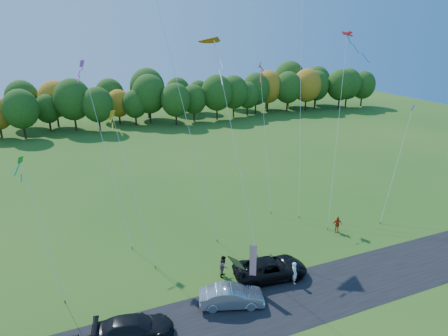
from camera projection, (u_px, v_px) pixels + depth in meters
name	position (u px, v px, depth m)	size (l,w,h in m)	color
ground	(253.00, 273.00, 31.86)	(160.00, 160.00, 0.00)	#215616
asphalt_strip	(279.00, 303.00, 28.39)	(90.00, 6.00, 0.01)	black
tree_line	(128.00, 126.00, 79.62)	(116.00, 12.00, 10.00)	#1E4711
black_suv	(270.00, 268.00, 31.12)	(2.67, 5.79, 1.61)	black
silver_sedan	(232.00, 296.00, 27.96)	(1.58, 4.54, 1.50)	#AEAFB3
dark_truck_a	(134.00, 328.00, 25.07)	(2.01, 4.95, 1.44)	black
person_tailgate_a	(294.00, 273.00, 30.41)	(0.66, 0.43, 1.80)	white
person_tailgate_b	(224.00, 266.00, 31.30)	(0.85, 0.67, 1.76)	gray
person_east	(337.00, 224.00, 38.10)	(0.94, 0.39, 1.60)	red
feather_flag	(252.00, 262.00, 29.14)	(0.47, 0.26, 3.87)	#999999
kite_delta_blue	(173.00, 67.00, 34.58)	(5.96, 9.91, 31.52)	#4C3F33
kite_parafoil_orange	(301.00, 83.00, 43.37)	(8.44, 12.68, 26.30)	#4C3F33
kite_delta_red	(222.00, 74.00, 36.09)	(2.78, 10.97, 19.10)	#4C3F33
kite_parafoil_rainbow	(338.00, 126.00, 40.82)	(8.60, 9.02, 18.53)	#4C3F33
kite_diamond_yellow	(133.00, 189.00, 32.70)	(2.24, 6.20, 12.48)	#4C3F33
kite_diamond_green	(42.00, 229.00, 28.50)	(2.12, 4.97, 10.13)	#4C3F33
kite_diamond_white	(265.00, 136.00, 42.31)	(1.69, 6.12, 15.55)	#4C3F33
kite_diamond_pink	(106.00, 153.00, 35.86)	(2.47, 8.31, 16.10)	#4C3F33
kite_diamond_blue_low	(397.00, 164.00, 40.75)	(6.41, 3.99, 11.34)	#4C3F33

